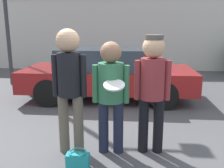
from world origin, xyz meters
The scene contains 7 objects.
ground_plane centered at (0.00, 0.00, 0.00)m, with size 56.00×56.00×0.00m, color #4C4C4F.
storefront_building centered at (0.00, 7.02, 1.67)m, with size 24.00×0.22×3.27m.
person_left centered at (-0.63, -0.39, 1.10)m, with size 0.50×0.33×1.83m.
person_middle_with_frisbee centered at (-0.03, -0.36, 0.99)m, with size 0.53×0.59×1.65m.
person_right centered at (0.56, -0.29, 1.05)m, with size 0.52×0.35×1.74m.
parked_car_near centered at (-0.38, 2.51, 0.68)m, with size 4.30×1.79×1.32m.
handbag centered at (-0.42, -0.90, 0.13)m, with size 0.30×0.23×0.28m.
Camera 1 is at (0.26, -3.80, 1.86)m, focal length 40.00 mm.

